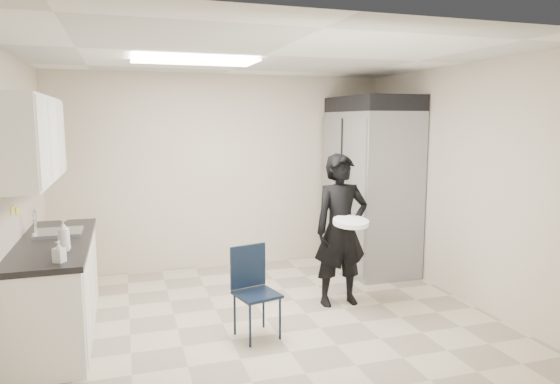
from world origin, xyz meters
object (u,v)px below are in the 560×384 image
object	(u,v)px
commercial_fridge	(371,191)
folding_chair	(257,295)
lower_counter	(57,291)
man_tuxedo	(341,230)

from	to	relation	value
commercial_fridge	folding_chair	world-z (taller)	commercial_fridge
lower_counter	man_tuxedo	size ratio (longest dim) A/B	1.16
commercial_fridge	man_tuxedo	bearing A→B (deg)	-129.96
lower_counter	commercial_fridge	world-z (taller)	commercial_fridge
commercial_fridge	folding_chair	bearing A→B (deg)	-140.39
lower_counter	folding_chair	distance (m)	1.86
commercial_fridge	man_tuxedo	world-z (taller)	commercial_fridge
lower_counter	man_tuxedo	world-z (taller)	man_tuxedo
folding_chair	man_tuxedo	size ratio (longest dim) A/B	0.50
commercial_fridge	folding_chair	size ratio (longest dim) A/B	2.57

